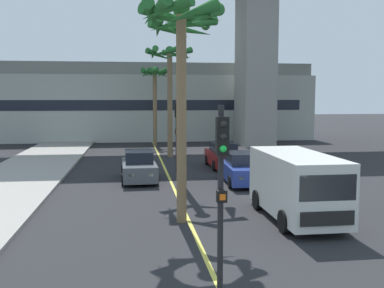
{
  "coord_description": "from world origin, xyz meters",
  "views": [
    {
      "loc": [
        -1.92,
        -0.58,
        4.36
      ],
      "look_at": [
        0.0,
        14.0,
        2.83
      ],
      "focal_mm": 42.29,
      "sensor_mm": 36.0,
      "label": 1
    }
  ],
  "objects_px": {
    "car_queue_third": "(139,167)",
    "palm_tree_far_median": "(155,81)",
    "palm_tree_near_median": "(180,36)",
    "palm_tree_mid_median": "(170,68)",
    "palm_tree_farthest_median": "(182,47)",
    "traffic_light_median_near": "(221,180)",
    "car_queue_front": "(223,156)",
    "delivery_van": "(296,184)",
    "traffic_light_median_far": "(177,126)",
    "car_queue_second": "(242,169)"
  },
  "relations": [
    {
      "from": "traffic_light_median_far",
      "to": "palm_tree_farthest_median",
      "type": "distance_m",
      "value": 5.84
    },
    {
      "from": "traffic_light_median_near",
      "to": "palm_tree_farthest_median",
      "type": "height_order",
      "value": "palm_tree_farthest_median"
    },
    {
      "from": "car_queue_third",
      "to": "palm_tree_mid_median",
      "type": "height_order",
      "value": "palm_tree_mid_median"
    },
    {
      "from": "car_queue_front",
      "to": "traffic_light_median_far",
      "type": "bearing_deg",
      "value": -150.37
    },
    {
      "from": "palm_tree_farthest_median",
      "to": "palm_tree_far_median",
      "type": "bearing_deg",
      "value": 90.89
    },
    {
      "from": "palm_tree_far_median",
      "to": "car_queue_third",
      "type": "bearing_deg",
      "value": -95.66
    },
    {
      "from": "palm_tree_mid_median",
      "to": "palm_tree_farthest_median",
      "type": "height_order",
      "value": "palm_tree_farthest_median"
    },
    {
      "from": "palm_tree_farthest_median",
      "to": "traffic_light_median_far",
      "type": "bearing_deg",
      "value": 88.02
    },
    {
      "from": "delivery_van",
      "to": "traffic_light_median_near",
      "type": "xyz_separation_m",
      "value": [
        -4.01,
        -6.49,
        1.43
      ]
    },
    {
      "from": "delivery_van",
      "to": "traffic_light_median_far",
      "type": "bearing_deg",
      "value": 107.42
    },
    {
      "from": "car_queue_second",
      "to": "delivery_van",
      "type": "height_order",
      "value": "delivery_van"
    },
    {
      "from": "palm_tree_near_median",
      "to": "palm_tree_mid_median",
      "type": "relative_size",
      "value": 0.96
    },
    {
      "from": "delivery_van",
      "to": "palm_tree_far_median",
      "type": "bearing_deg",
      "value": 98.18
    },
    {
      "from": "car_queue_second",
      "to": "car_queue_third",
      "type": "xyz_separation_m",
      "value": [
        -5.17,
        1.44,
        0.0
      ]
    },
    {
      "from": "car_queue_front",
      "to": "palm_tree_farthest_median",
      "type": "distance_m",
      "value": 9.08
    },
    {
      "from": "car_queue_front",
      "to": "traffic_light_median_near",
      "type": "distance_m",
      "value": 19.13
    },
    {
      "from": "car_queue_second",
      "to": "car_queue_third",
      "type": "bearing_deg",
      "value": 164.46
    },
    {
      "from": "delivery_van",
      "to": "palm_tree_farthest_median",
      "type": "bearing_deg",
      "value": 119.09
    },
    {
      "from": "delivery_van",
      "to": "traffic_light_median_near",
      "type": "distance_m",
      "value": 7.76
    },
    {
      "from": "car_queue_third",
      "to": "palm_tree_near_median",
      "type": "bearing_deg",
      "value": -80.66
    },
    {
      "from": "palm_tree_near_median",
      "to": "palm_tree_far_median",
      "type": "height_order",
      "value": "palm_tree_near_median"
    },
    {
      "from": "traffic_light_median_near",
      "to": "palm_tree_mid_median",
      "type": "bearing_deg",
      "value": 87.75
    },
    {
      "from": "palm_tree_near_median",
      "to": "palm_tree_mid_median",
      "type": "xyz_separation_m",
      "value": [
        1.04,
        17.33,
        0.05
      ]
    },
    {
      "from": "traffic_light_median_near",
      "to": "palm_tree_far_median",
      "type": "relative_size",
      "value": 0.59
    },
    {
      "from": "palm_tree_far_median",
      "to": "car_queue_second",
      "type": "bearing_deg",
      "value": -79.72
    },
    {
      "from": "car_queue_front",
      "to": "car_queue_second",
      "type": "xyz_separation_m",
      "value": [
        -0.11,
        -5.24,
        0.0
      ]
    },
    {
      "from": "palm_tree_near_median",
      "to": "traffic_light_median_far",
      "type": "bearing_deg",
      "value": 85.23
    },
    {
      "from": "traffic_light_median_far",
      "to": "palm_tree_farthest_median",
      "type": "relative_size",
      "value": 0.52
    },
    {
      "from": "delivery_van",
      "to": "palm_tree_mid_median",
      "type": "xyz_separation_m",
      "value": [
        -3.06,
        17.53,
        5.16
      ]
    },
    {
      "from": "palm_tree_mid_median",
      "to": "palm_tree_far_median",
      "type": "relative_size",
      "value": 1.13
    },
    {
      "from": "traffic_light_median_near",
      "to": "palm_tree_farthest_median",
      "type": "bearing_deg",
      "value": 87.26
    },
    {
      "from": "traffic_light_median_far",
      "to": "palm_tree_far_median",
      "type": "distance_m",
      "value": 15.77
    },
    {
      "from": "car_queue_front",
      "to": "traffic_light_median_far",
      "type": "xyz_separation_m",
      "value": [
        -3.09,
        -1.76,
        1.99
      ]
    },
    {
      "from": "car_queue_front",
      "to": "palm_tree_near_median",
      "type": "height_order",
      "value": "palm_tree_near_median"
    },
    {
      "from": "car_queue_second",
      "to": "palm_tree_near_median",
      "type": "bearing_deg",
      "value": -119.72
    },
    {
      "from": "traffic_light_median_near",
      "to": "palm_tree_farthest_median",
      "type": "xyz_separation_m",
      "value": [
        0.6,
        12.62,
        3.99
      ]
    },
    {
      "from": "palm_tree_far_median",
      "to": "traffic_light_median_near",
      "type": "bearing_deg",
      "value": -90.52
    },
    {
      "from": "palm_tree_near_median",
      "to": "traffic_light_median_near",
      "type": "bearing_deg",
      "value": -89.15
    },
    {
      "from": "car_queue_third",
      "to": "palm_tree_near_median",
      "type": "height_order",
      "value": "palm_tree_near_median"
    },
    {
      "from": "traffic_light_median_near",
      "to": "car_queue_front",
      "type": "bearing_deg",
      "value": 78.37
    },
    {
      "from": "car_queue_third",
      "to": "palm_tree_far_median",
      "type": "bearing_deg",
      "value": 84.34
    },
    {
      "from": "car_queue_front",
      "to": "car_queue_second",
      "type": "distance_m",
      "value": 5.24
    },
    {
      "from": "palm_tree_far_median",
      "to": "palm_tree_farthest_median",
      "type": "bearing_deg",
      "value": -89.11
    },
    {
      "from": "delivery_van",
      "to": "traffic_light_median_near",
      "type": "height_order",
      "value": "traffic_light_median_near"
    },
    {
      "from": "traffic_light_median_near",
      "to": "traffic_light_median_far",
      "type": "distance_m",
      "value": 16.9
    },
    {
      "from": "traffic_light_median_near",
      "to": "traffic_light_median_far",
      "type": "bearing_deg",
      "value": 87.46
    },
    {
      "from": "car_queue_second",
      "to": "traffic_light_median_far",
      "type": "relative_size",
      "value": 0.99
    },
    {
      "from": "car_queue_third",
      "to": "traffic_light_median_far",
      "type": "bearing_deg",
      "value": 43.0
    },
    {
      "from": "palm_tree_mid_median",
      "to": "palm_tree_farthest_median",
      "type": "bearing_deg",
      "value": -91.72
    },
    {
      "from": "delivery_van",
      "to": "traffic_light_median_near",
      "type": "relative_size",
      "value": 1.25
    }
  ]
}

